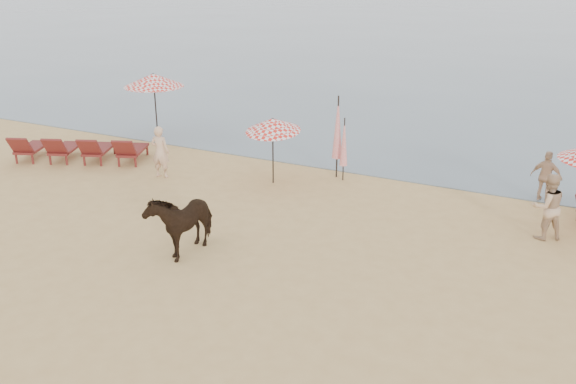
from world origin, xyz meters
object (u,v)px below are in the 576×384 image
object	(u,v)px
lounger_cluster_left	(79,148)
umbrella_open_left_b	(273,125)
beachgoer_right_b	(546,177)
umbrella_closed_right	(338,128)
beachgoer_right_a	(548,207)
cow	(182,220)
umbrella_open_left_a	(154,80)
beachgoer_left	(160,152)
umbrella_closed_left	(344,142)

from	to	relation	value
lounger_cluster_left	umbrella_open_left_b	distance (m)	7.10
beachgoer_right_b	umbrella_closed_right	bearing A→B (deg)	15.50
umbrella_closed_right	beachgoer_right_a	world-z (taller)	umbrella_closed_right
cow	beachgoer_right_a	bearing A→B (deg)	31.78
lounger_cluster_left	umbrella_open_left_a	distance (m)	3.91
cow	beachgoer_left	world-z (taller)	beachgoer_left
umbrella_closed_left	umbrella_open_left_b	bearing A→B (deg)	-147.31
umbrella_open_left_b	umbrella_closed_right	bearing A→B (deg)	50.53
umbrella_closed_right	beachgoer_right_b	world-z (taller)	umbrella_closed_right
beachgoer_right_a	beachgoer_right_b	bearing A→B (deg)	-116.26
lounger_cluster_left	cow	size ratio (longest dim) A/B	2.47
beachgoer_right_a	beachgoer_right_b	xyz separation A→B (m)	(-0.28, 2.67, -0.11)
umbrella_closed_right	cow	bearing A→B (deg)	-101.48
umbrella_closed_right	beachgoer_right_a	distance (m)	6.76
cow	umbrella_closed_right	bearing A→B (deg)	79.70
cow	beachgoer_left	xyz separation A→B (m)	(-3.68, 4.10, 0.04)
umbrella_open_left_a	umbrella_closed_left	bearing A→B (deg)	-27.01
umbrella_open_left_a	cow	xyz separation A→B (m)	(6.43, -7.55, -1.47)
umbrella_closed_left	umbrella_closed_right	world-z (taller)	umbrella_closed_right
lounger_cluster_left	umbrella_open_left_a	world-z (taller)	umbrella_open_left_a
umbrella_closed_right	beachgoer_left	xyz separation A→B (m)	(-5.01, -2.45, -0.78)
umbrella_open_left_a	beachgoer_left	size ratio (longest dim) A/B	1.51
lounger_cluster_left	beachgoer_right_a	bearing A→B (deg)	-19.49
lounger_cluster_left	umbrella_open_left_b	bearing A→B (deg)	-12.69
umbrella_open_left_a	beachgoer_left	xyz separation A→B (m)	(2.75, -3.45, -1.43)
umbrella_open_left_a	beachgoer_right_a	world-z (taller)	umbrella_open_left_a
lounger_cluster_left	umbrella_closed_right	world-z (taller)	umbrella_closed_right
umbrella_open_left_b	cow	size ratio (longest dim) A/B	1.15
lounger_cluster_left	beachgoer_left	distance (m)	3.46
umbrella_open_left_b	beachgoer_left	distance (m)	3.75
umbrella_closed_left	beachgoer_left	bearing A→B (deg)	-156.87
umbrella_closed_left	lounger_cluster_left	bearing A→B (deg)	-165.76
cow	beachgoer_right_b	distance (m)	10.42
umbrella_open_left_a	beachgoer_right_b	distance (m)	13.99
beachgoer_left	beachgoer_right_b	world-z (taller)	beachgoer_left
umbrella_closed_left	umbrella_open_left_a	bearing A→B (deg)	171.62
umbrella_open_left_b	beachgoer_left	world-z (taller)	umbrella_open_left_b
cow	beachgoer_right_b	xyz separation A→B (m)	(7.47, 7.26, -0.04)
lounger_cluster_left	cow	world-z (taller)	cow
umbrella_open_left_b	beachgoer_right_b	world-z (taller)	umbrella_open_left_b
beachgoer_right_b	umbrella_open_left_a	bearing A→B (deg)	7.70
umbrella_closed_left	cow	size ratio (longest dim) A/B	1.07
lounger_cluster_left	umbrella_closed_left	distance (m)	9.06
umbrella_closed_right	umbrella_closed_left	bearing A→B (deg)	-31.77
umbrella_open_left_b	beachgoer_right_a	distance (m)	8.07
umbrella_open_left_a	umbrella_open_left_b	distance (m)	6.65
beachgoer_left	beachgoer_right_a	xyz separation A→B (m)	(11.43, 0.48, 0.02)
lounger_cluster_left	umbrella_closed_right	bearing A→B (deg)	-5.31
lounger_cluster_left	beachgoer_right_b	bearing A→B (deg)	-9.15
umbrella_open_left_b	beachgoer_right_b	size ratio (longest dim) A/B	1.44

